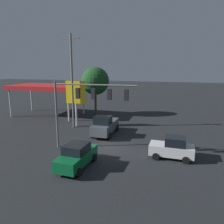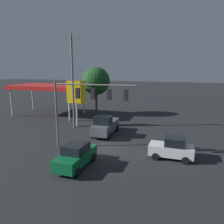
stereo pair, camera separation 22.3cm
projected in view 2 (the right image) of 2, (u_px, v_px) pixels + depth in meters
The scene contains 9 objects.
ground_plane at pixel (106, 148), 21.71m from camera, with size 200.00×200.00×0.00m, color black.
traffic_signal_assembly at pixel (87, 99), 20.15m from camera, with size 7.98×0.43×6.63m.
utility_pole at pixel (73, 80), 28.00m from camera, with size 2.40×0.26×11.97m.
gas_station_canopy at pixel (48, 87), 35.65m from camera, with size 11.51×6.66×5.02m.
price_sign at pixel (76, 94), 28.88m from camera, with size 2.71×0.27×6.12m.
pickup_parked at pixel (105, 126), 25.77m from camera, with size 2.29×5.21×2.40m.
sedan_waiting at pixel (76, 155), 17.51m from camera, with size 2.22×4.48×1.93m.
hatchback_crossing at pixel (172, 148), 19.10m from camera, with size 3.85×2.06×1.97m.
street_tree at pixel (96, 81), 35.64m from camera, with size 4.53×4.53×7.90m.
Camera 2 is at (-6.52, 19.46, 7.94)m, focal length 35.00 mm.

